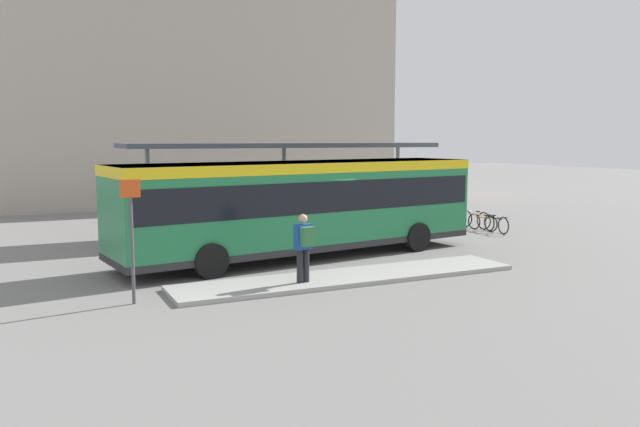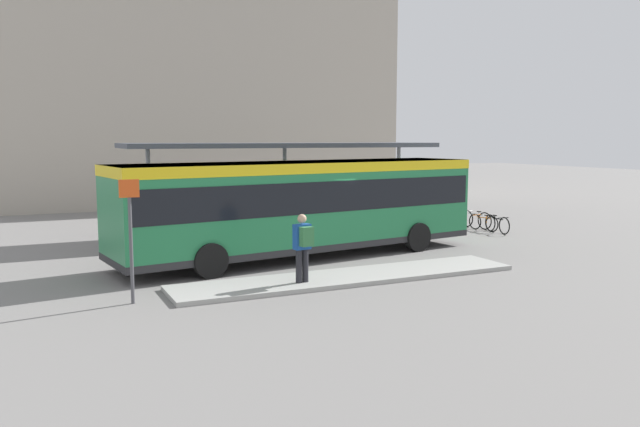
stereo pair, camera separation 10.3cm
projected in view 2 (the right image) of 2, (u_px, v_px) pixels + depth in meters
ground_plane at (303, 257)px, 19.62m from camera, size 120.00×120.00×0.00m
curb_island at (349, 277)px, 16.45m from camera, size 9.48×1.80×0.12m
city_bus at (303, 201)px, 19.42m from camera, size 12.09×4.26×2.99m
pedestrian_waiting at (303, 244)px, 15.45m from camera, size 0.45×0.48×1.72m
bicycle_black at (497, 224)px, 24.65m from camera, size 0.48×1.60×0.69m
bicycle_orange at (483, 222)px, 25.24m from camera, size 0.48×1.51×0.66m
bicycle_white at (475, 219)px, 25.93m from camera, size 0.48×1.68×0.73m
station_shelter at (285, 147)px, 24.59m from camera, size 12.47×3.26×3.54m
potted_planter_near_shelter at (241, 228)px, 21.04m from camera, size 0.81×0.81×1.32m
platform_sign at (131, 235)px, 13.85m from camera, size 0.44×0.08×2.80m
station_building at (191, 93)px, 39.23m from camera, size 22.76×12.07×13.21m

